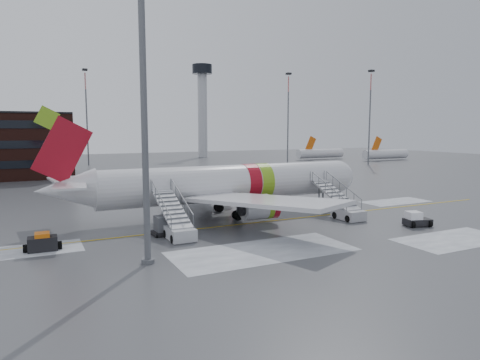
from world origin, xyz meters
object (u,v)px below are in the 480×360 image
airliner (224,184)px  uld_container (164,226)px  airstair_fwd (344,208)px  airstair_aft (177,225)px  light_mast_near (144,92)px  pushback_tug (416,220)px  baggage_tractor (43,243)px

airliner → uld_container: bearing=-146.5°
airstair_fwd → airstair_aft: 17.92m
airstair_aft → light_mast_near: bearing=-123.8°
light_mast_near → pushback_tug: bearing=0.0°
airstair_aft → uld_container: 1.47m
airstair_aft → pushback_tug: (21.69, -5.92, -0.45)m
airliner → airstair_fwd: (10.66, -6.54, -2.35)m
airliner → airstair_aft: airliner is taller
light_mast_near → airstair_aft: bearing=56.2°
airstair_fwd → airstair_aft: bearing=180.0°
airstair_aft → airstair_fwd: bearing=0.0°
airstair_fwd → light_mast_near: bearing=-164.8°
airstair_fwd → pushback_tug: 7.03m
airstair_fwd → baggage_tractor: bearing=178.9°
airstair_aft → pushback_tug: airstair_aft is taller
airstair_aft → pushback_tug: size_ratio=2.83×
airstair_aft → pushback_tug: bearing=-15.3°
pushback_tug → light_mast_near: light_mast_near is taller
uld_container → baggage_tractor: (-9.62, -0.72, -0.19)m
baggage_tractor → light_mast_near: light_mast_near is taller
airliner → baggage_tractor: airliner is taller
airliner → pushback_tug: size_ratio=12.89×
airliner → pushback_tug: airliner is taller
uld_container → pushback_tug: bearing=-17.7°
airstair_fwd → airstair_aft: same height
airliner → baggage_tractor: (-17.62, -6.01, -2.83)m
airstair_fwd → light_mast_near: 25.00m
light_mast_near → baggage_tractor: bearing=134.7°
airliner → light_mast_near: (-11.24, -12.47, 8.15)m
airstair_fwd → pushback_tug: airstair_fwd is taller
airliner → airstair_fwd: 12.72m
light_mast_near → uld_container: bearing=65.7°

